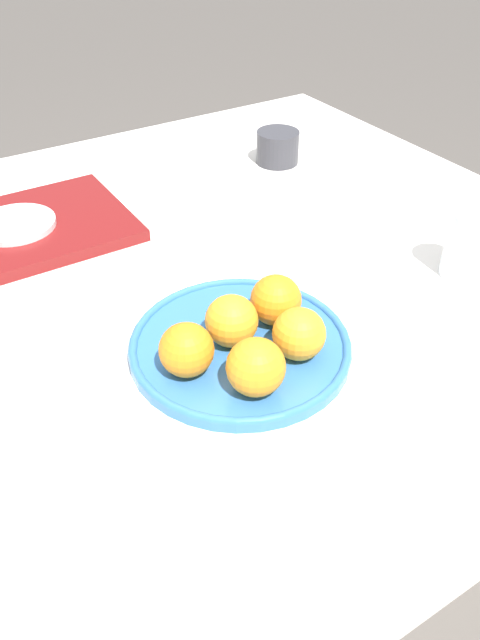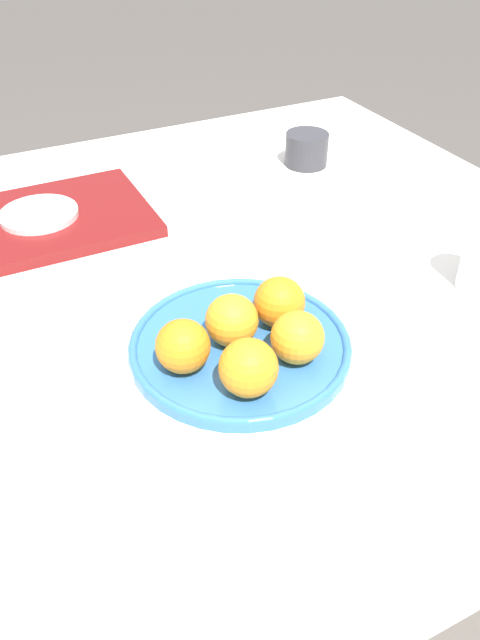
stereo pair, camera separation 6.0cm
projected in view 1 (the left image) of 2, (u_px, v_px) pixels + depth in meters
ground_plane at (165, 517)px, 1.43m from camera, size 12.00×12.00×0.00m
table at (151, 409)px, 1.21m from camera, size 1.41×0.98×0.70m
fruit_platter at (240, 345)px, 0.80m from camera, size 0.29×0.29×0.02m
orange_0 at (276, 300)px, 0.82m from camera, size 0.07×0.07×0.07m
orange_1 at (232, 321)px, 0.78m from camera, size 0.07×0.07×0.07m
orange_2 at (299, 334)px, 0.76m from camera, size 0.07×0.07×0.07m
orange_3 at (256, 367)px, 0.71m from camera, size 0.07×0.07×0.07m
orange_4 at (187, 350)px, 0.74m from camera, size 0.07×0.07×0.07m
water_glass at (468, 245)px, 0.92m from camera, size 0.07×0.07×0.10m
serving_tray at (17, 232)px, 1.03m from camera, size 0.36×0.25×0.02m
side_plate at (15, 224)px, 1.02m from camera, size 0.13×0.13×0.01m
cup_0 at (278, 147)px, 1.26m from camera, size 0.09×0.09×0.06m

